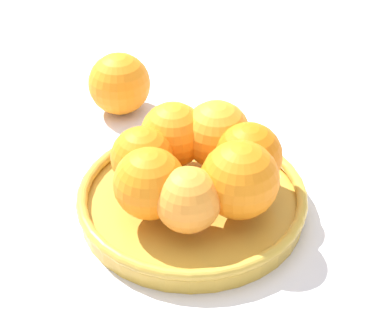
% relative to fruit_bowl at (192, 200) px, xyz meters
% --- Properties ---
extents(ground_plane, '(4.00, 4.00, 0.00)m').
position_rel_fruit_bowl_xyz_m(ground_plane, '(0.00, 0.00, -0.01)').
color(ground_plane, silver).
extents(fruit_bowl, '(0.25, 0.25, 0.03)m').
position_rel_fruit_bowl_xyz_m(fruit_bowl, '(0.00, 0.00, 0.00)').
color(fruit_bowl, gold).
rests_on(fruit_bowl, ground_plane).
extents(orange_pile, '(0.19, 0.19, 0.08)m').
position_rel_fruit_bowl_xyz_m(orange_pile, '(-0.01, 0.00, 0.05)').
color(orange_pile, orange).
rests_on(orange_pile, fruit_bowl).
extents(stray_orange, '(0.08, 0.08, 0.08)m').
position_rel_fruit_bowl_xyz_m(stray_orange, '(-0.03, -0.23, 0.03)').
color(stray_orange, orange).
rests_on(stray_orange, ground_plane).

